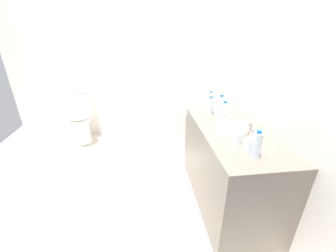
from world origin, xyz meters
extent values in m
plane|color=beige|center=(0.00, 0.00, 0.00)|extent=(3.91, 3.91, 0.00)
cube|color=silver|center=(0.00, 1.33, 1.16)|extent=(3.31, 0.10, 2.31)
cube|color=silver|center=(1.51, 0.00, 1.16)|extent=(0.10, 2.97, 2.31)
cube|color=white|center=(0.58, 0.90, 0.29)|extent=(1.65, 0.77, 0.58)
cube|color=white|center=(0.58, 0.90, 0.54)|extent=(1.35, 0.55, 0.09)
cylinder|color=#A5A5AA|center=(1.23, 0.90, 0.62)|extent=(0.09, 0.03, 0.03)
cylinder|color=#A5A5AA|center=(0.60, 1.25, 1.01)|extent=(0.26, 0.03, 0.44)
cylinder|color=#A5A5AA|center=(0.13, 1.25, 0.96)|extent=(0.23, 0.03, 0.03)
cube|color=white|center=(0.73, 0.53, 0.53)|extent=(0.22, 0.03, 0.20)
cylinder|color=white|center=(-0.63, 0.96, 0.20)|extent=(0.23, 0.23, 0.40)
ellipsoid|color=white|center=(-0.63, 0.91, 0.40)|extent=(0.35, 0.37, 0.12)
ellipsoid|color=white|center=(-0.63, 0.91, 0.47)|extent=(0.33, 0.35, 0.02)
cube|color=white|center=(-0.64, 1.14, 0.56)|extent=(0.36, 0.20, 0.32)
cylinder|color=silver|center=(-0.64, 1.14, 0.73)|extent=(0.03, 0.03, 0.01)
cube|color=#6B6056|center=(1.15, -0.50, 0.41)|extent=(0.61, 1.31, 0.83)
cylinder|color=white|center=(1.12, -0.54, 0.86)|extent=(0.29, 0.29, 0.06)
cylinder|color=#AEAEB3|center=(1.30, -0.54, 0.86)|extent=(0.02, 0.02, 0.07)
cylinder|color=#AEAEB3|center=(1.25, -0.54, 0.90)|extent=(0.11, 0.02, 0.02)
cylinder|color=#AEAEB3|center=(1.30, -0.60, 0.85)|extent=(0.03, 0.03, 0.04)
cylinder|color=#AEAEB3|center=(1.30, -0.48, 0.85)|extent=(0.03, 0.03, 0.04)
cylinder|color=silver|center=(1.11, -0.25, 0.94)|extent=(0.07, 0.07, 0.23)
cylinder|color=blue|center=(1.11, -0.25, 1.07)|extent=(0.04, 0.04, 0.02)
cylinder|color=silver|center=(1.05, -0.12, 0.92)|extent=(0.06, 0.06, 0.17)
cylinder|color=blue|center=(1.05, -0.12, 1.01)|extent=(0.03, 0.03, 0.02)
cylinder|color=silver|center=(1.09, 0.01, 0.93)|extent=(0.06, 0.06, 0.20)
cylinder|color=blue|center=(1.09, 0.01, 1.04)|extent=(0.03, 0.03, 0.02)
cylinder|color=silver|center=(1.11, -0.97, 0.92)|extent=(0.06, 0.06, 0.19)
cylinder|color=blue|center=(1.11, -0.97, 1.03)|extent=(0.04, 0.04, 0.02)
cylinder|color=silver|center=(1.12, -0.33, 0.92)|extent=(0.06, 0.06, 0.19)
cylinder|color=blue|center=(1.12, -0.33, 1.03)|extent=(0.03, 0.03, 0.02)
cylinder|color=white|center=(1.11, -0.89, 0.88)|extent=(0.07, 0.07, 0.10)
cylinder|color=white|center=(1.14, -0.16, 0.87)|extent=(0.08, 0.08, 0.08)
cylinder|color=white|center=(1.08, -0.76, 0.87)|extent=(0.06, 0.06, 0.09)
cube|color=white|center=(0.46, 0.26, 0.01)|extent=(0.57, 0.43, 0.01)
cylinder|color=white|center=(-0.88, 0.92, 0.06)|extent=(0.11, 0.11, 0.12)
camera|label=1|loc=(0.35, -2.15, 1.65)|focal=22.39mm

